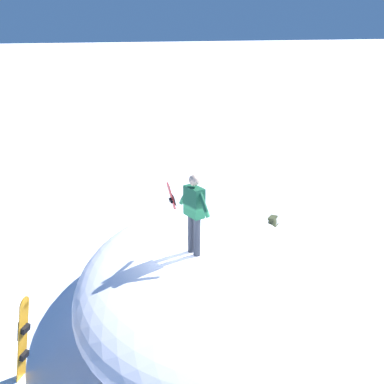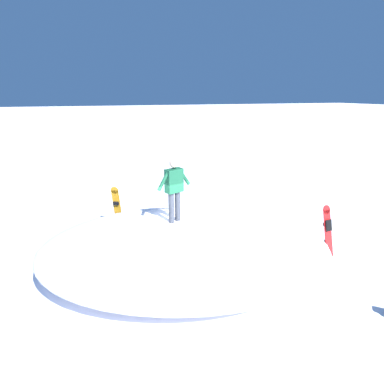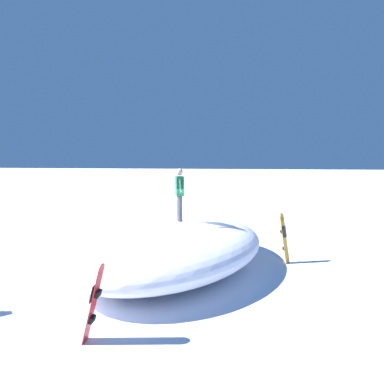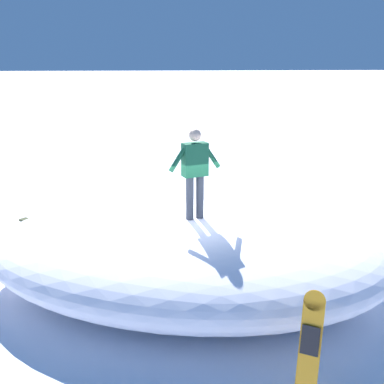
{
  "view_description": "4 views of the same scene",
  "coord_description": "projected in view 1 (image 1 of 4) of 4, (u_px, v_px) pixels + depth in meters",
  "views": [
    {
      "loc": [
        -9.07,
        2.57,
        5.93
      ],
      "look_at": [
        -0.11,
        0.27,
        2.7
      ],
      "focal_mm": 47.09,
      "sensor_mm": 36.0,
      "label": 1
    },
    {
      "loc": [
        -2.37,
        -6.88,
        4.64
      ],
      "look_at": [
        0.13,
        0.16,
        2.26
      ],
      "focal_mm": 29.14,
      "sensor_mm": 36.0,
      "label": 2
    },
    {
      "loc": [
        9.66,
        2.57,
        3.36
      ],
      "look_at": [
        -0.42,
        0.65,
        2.38
      ],
      "focal_mm": 31.13,
      "sensor_mm": 36.0,
      "label": 3
    },
    {
      "loc": [
        0.39,
        8.47,
        4.36
      ],
      "look_at": [
        -0.25,
        0.26,
        1.97
      ],
      "focal_mm": 44.78,
      "sensor_mm": 36.0,
      "label": 4
    }
  ],
  "objects": [
    {
      "name": "snow_mound",
      "position": [
        200.0,
        280.0,
        10.5
      ],
      "size": [
        8.68,
        6.97,
        1.48
      ],
      "primitive_type": "ellipsoid",
      "rotation": [
        0.0,
        0.0,
        2.85
      ],
      "color": "white",
      "rests_on": "ground"
    },
    {
      "name": "snowboarder_standing",
      "position": [
        194.0,
        209.0,
        9.71
      ],
      "size": [
        0.97,
        0.42,
        1.63
      ],
      "color": "#333842",
      "rests_on": "snow_mound"
    },
    {
      "name": "snowboard_secondary_upright",
      "position": [
        23.0,
        338.0,
        8.43
      ],
      "size": [
        0.37,
        0.38,
        1.64
      ],
      "color": "orange",
      "rests_on": "ground"
    },
    {
      "name": "snowboard_primary_upright",
      "position": [
        174.0,
        205.0,
        14.53
      ],
      "size": [
        0.29,
        0.42,
        1.51
      ],
      "color": "red",
      "rests_on": "ground"
    },
    {
      "name": "backpack_near",
      "position": [
        272.0,
        222.0,
        14.87
      ],
      "size": [
        0.56,
        0.53,
        0.36
      ],
      "color": "#383D23",
      "rests_on": "ground"
    },
    {
      "name": "ground",
      "position": [
        203.0,
        308.0,
        10.85
      ],
      "size": [
        240.0,
        240.0,
        0.0
      ],
      "primitive_type": "plane",
      "color": "white"
    }
  ]
}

